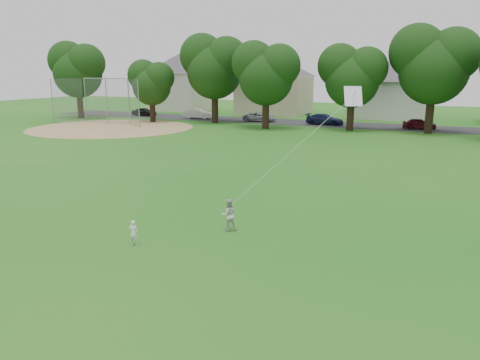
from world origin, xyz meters
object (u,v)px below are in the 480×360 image
at_px(toddler, 133,233).
at_px(baseball_backstop, 104,101).
at_px(kite, 290,153).
at_px(older_boy, 229,215).

relative_size(toddler, baseball_backstop, 0.08).
height_order(toddler, kite, kite).
relative_size(older_boy, baseball_backstop, 0.11).
height_order(toddler, baseball_backstop, baseball_backstop).
distance_m(older_boy, baseball_backstop, 41.39).
xyz_separation_m(older_boy, baseball_backstop, (-30.41, 28.01, 2.00)).
bearing_deg(kite, toddler, -137.91).
xyz_separation_m(toddler, older_boy, (2.38, 2.88, 0.18)).
distance_m(kite, baseball_backstop, 42.16).
bearing_deg(baseball_backstop, kite, -39.61).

